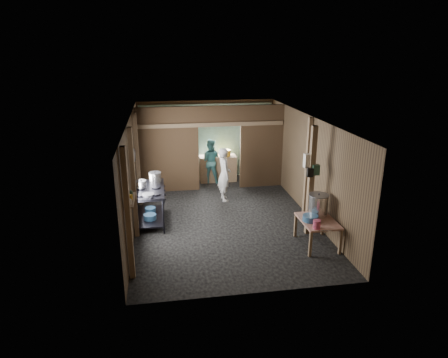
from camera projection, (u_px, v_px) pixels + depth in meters
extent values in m
cube|color=black|center=(223.00, 216.00, 10.40)|extent=(4.50, 7.00, 0.00)
cube|color=black|center=(223.00, 118.00, 9.58)|extent=(4.50, 7.00, 0.00)
cube|color=brown|center=(207.00, 139.00, 13.27)|extent=(4.50, 0.00, 2.60)
cube|color=brown|center=(255.00, 228.00, 6.71)|extent=(4.50, 0.00, 2.60)
cube|color=brown|center=(132.00, 173.00, 9.65)|extent=(0.00, 7.00, 2.60)
cube|color=brown|center=(307.00, 165.00, 10.34)|extent=(0.00, 7.00, 2.60)
cube|color=#412F18|center=(168.00, 150.00, 11.85)|extent=(1.85, 0.10, 2.60)
cube|color=#412F18|center=(261.00, 147.00, 12.29)|extent=(1.35, 0.10, 2.60)
cube|color=#412F18|center=(219.00, 116.00, 11.78)|extent=(1.30, 0.10, 0.60)
cube|color=#7CA8A8|center=(207.00, 141.00, 13.23)|extent=(4.40, 0.06, 2.50)
cube|color=olive|center=(218.00, 168.00, 13.08)|extent=(1.20, 0.50, 0.85)
cylinder|color=silver|center=(214.00, 122.00, 13.03)|extent=(0.20, 0.03, 0.20)
cube|color=olive|center=(128.00, 215.00, 7.23)|extent=(0.10, 0.12, 2.60)
cube|color=olive|center=(133.00, 184.00, 8.91)|extent=(0.10, 0.12, 2.60)
cube|color=olive|center=(137.00, 160.00, 10.79)|extent=(0.10, 0.12, 2.60)
cube|color=olive|center=(307.00, 167.00, 10.14)|extent=(0.10, 0.12, 2.60)
cube|color=olive|center=(311.00, 182.00, 9.06)|extent=(0.12, 0.12, 2.60)
cube|color=olive|center=(211.00, 125.00, 11.77)|extent=(4.40, 0.12, 0.12)
cylinder|color=gray|center=(134.00, 155.00, 9.92)|extent=(0.03, 0.34, 0.34)
cylinder|color=black|center=(135.00, 155.00, 10.33)|extent=(0.03, 0.30, 0.30)
cube|color=olive|center=(131.00, 200.00, 7.67)|extent=(0.14, 0.80, 0.03)
cylinder|color=silver|center=(130.00, 202.00, 7.41)|extent=(0.07, 0.07, 0.10)
cylinder|color=gold|center=(131.00, 197.00, 7.65)|extent=(0.08, 0.08, 0.10)
cylinder|color=#274A38|center=(131.00, 193.00, 7.86)|extent=(0.06, 0.06, 0.10)
cube|color=silver|center=(309.00, 161.00, 8.97)|extent=(0.22, 0.15, 0.32)
cube|color=#274A38|center=(316.00, 170.00, 8.92)|extent=(0.16, 0.12, 0.24)
cube|color=black|center=(310.00, 172.00, 8.89)|extent=(0.14, 0.10, 0.20)
cylinder|color=silver|center=(142.00, 182.00, 10.10)|extent=(0.16, 0.16, 0.09)
cylinder|color=#305A82|center=(150.00, 217.00, 9.76)|extent=(0.32, 0.32, 0.13)
cylinder|color=#305A82|center=(150.00, 210.00, 10.22)|extent=(0.28, 0.28, 0.11)
cylinder|color=#305A82|center=(310.00, 218.00, 8.64)|extent=(0.42, 0.42, 0.13)
cylinder|color=#BB4263|center=(317.00, 224.00, 8.26)|extent=(0.19, 0.19, 0.19)
cube|color=silver|center=(325.00, 231.00, 8.18)|extent=(0.30, 0.10, 0.01)
cylinder|color=gold|center=(225.00, 153.00, 12.95)|extent=(0.36, 0.36, 0.20)
imported|color=silver|center=(224.00, 174.00, 11.29)|extent=(0.41, 0.59, 1.56)
imported|color=teal|center=(210.00, 161.00, 12.84)|extent=(0.84, 0.74, 1.45)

